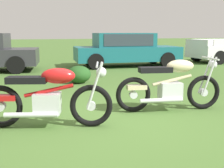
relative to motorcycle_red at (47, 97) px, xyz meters
The scene contains 5 objects.
ground_plane 1.20m from the motorcycle_red, ahead, with size 120.00×120.00×0.00m, color #476B2D.
motorcycle_red is the anchor object (origin of this frame).
motorcycle_cream 2.32m from the motorcycle_red, ahead, with size 2.02×0.66×1.02m.
car_teal 8.50m from the motorcycle_red, 61.21° to the left, with size 4.58×2.15×1.43m.
shrub_low 4.05m from the motorcycle_red, 71.49° to the left, with size 0.70×0.72×0.51m.
Camera 1 is at (-1.52, -4.54, 1.46)m, focal length 47.13 mm.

